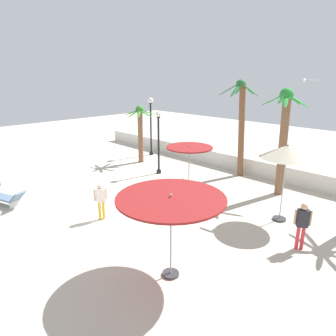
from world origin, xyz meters
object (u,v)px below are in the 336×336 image
at_px(patio_umbrella_0, 171,201).
at_px(patio_umbrella_2, 189,152).
at_px(lamp_post_0, 159,138).
at_px(patio_umbrella_1, 287,152).
at_px(lamp_post_1, 151,119).
at_px(palm_tree_3, 284,132).
at_px(palm_tree_2, 241,119).
at_px(lounge_chair_0, 8,198).
at_px(guest_3, 302,222).
at_px(seagull_0, 304,80).
at_px(palm_tree_0, 140,126).
at_px(guest_2, 101,198).

relative_size(patio_umbrella_0, patio_umbrella_2, 1.15).
bearing_deg(lamp_post_0, patio_umbrella_2, -23.27).
distance_m(patio_umbrella_1, lamp_post_1, 12.05).
bearing_deg(palm_tree_3, lamp_post_0, -163.07).
xyz_separation_m(patio_umbrella_0, palm_tree_2, (-3.86, 9.58, 0.93)).
height_order(patio_umbrella_0, lounge_chair_0, patio_umbrella_0).
relative_size(lamp_post_1, lounge_chair_0, 2.12).
relative_size(lamp_post_0, guest_3, 2.19).
bearing_deg(lamp_post_1, patio_umbrella_1, -15.89).
bearing_deg(palm_tree_2, lounge_chair_0, -113.08).
bearing_deg(patio_umbrella_2, palm_tree_3, 53.42).
bearing_deg(lamp_post_0, lamp_post_1, 144.10).
xyz_separation_m(palm_tree_3, guest_3, (2.87, -4.28, -2.09)).
xyz_separation_m(patio_umbrella_0, palm_tree_3, (-0.78, 8.39, 0.74)).
xyz_separation_m(lamp_post_0, seagull_0, (7.57, 1.06, 3.31)).
bearing_deg(palm_tree_2, seagull_0, -27.49).
bearing_deg(palm_tree_2, guest_3, -42.58).
xyz_separation_m(palm_tree_2, lamp_post_1, (-7.10, -0.57, -0.66)).
bearing_deg(seagull_0, lamp_post_0, -172.06).
xyz_separation_m(patio_umbrella_0, lamp_post_1, (-10.95, 9.01, 0.27)).
relative_size(patio_umbrella_0, patio_umbrella_1, 0.96).
bearing_deg(palm_tree_3, lamp_post_1, 176.51).
relative_size(palm_tree_0, guest_3, 2.24).
bearing_deg(patio_umbrella_0, lamp_post_0, 138.93).
xyz_separation_m(palm_tree_3, seagull_0, (1.02, -0.94, 2.37)).
xyz_separation_m(patio_umbrella_1, guest_2, (-5.18, -5.14, -1.90)).
height_order(patio_umbrella_1, palm_tree_3, palm_tree_3).
xyz_separation_m(patio_umbrella_1, lamp_post_1, (-11.58, 3.30, -0.20)).
bearing_deg(palm_tree_3, seagull_0, -42.76).
relative_size(patio_umbrella_0, guest_2, 1.93).
bearing_deg(patio_umbrella_1, lamp_post_1, 164.11).
distance_m(patio_umbrella_1, guest_3, 2.83).
bearing_deg(palm_tree_0, patio_umbrella_2, -20.98).
bearing_deg(guest_3, palm_tree_2, 137.42).
bearing_deg(palm_tree_2, palm_tree_0, -159.17).
xyz_separation_m(patio_umbrella_1, palm_tree_2, (-4.49, 3.87, 0.46)).
relative_size(palm_tree_2, lamp_post_0, 1.47).
xyz_separation_m(lounge_chair_0, guest_3, (10.75, 5.80, 0.64)).
height_order(lounge_chair_0, guest_3, guest_3).
xyz_separation_m(patio_umbrella_0, palm_tree_0, (-10.01, 7.24, 0.05)).
distance_m(lamp_post_1, guest_2, 10.73).
distance_m(patio_umbrella_2, lounge_chair_0, 8.47).
height_order(palm_tree_3, lamp_post_1, palm_tree_3).
distance_m(patio_umbrella_2, lamp_post_0, 4.19).
relative_size(palm_tree_0, lamp_post_0, 1.02).
xyz_separation_m(palm_tree_3, lounge_chair_0, (-7.88, -10.08, -2.73)).
xyz_separation_m(patio_umbrella_1, palm_tree_0, (-10.64, 1.52, -0.42)).
relative_size(palm_tree_0, seagull_0, 3.40).
bearing_deg(guest_3, patio_umbrella_0, -117.00).
distance_m(lamp_post_0, lounge_chair_0, 8.38).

